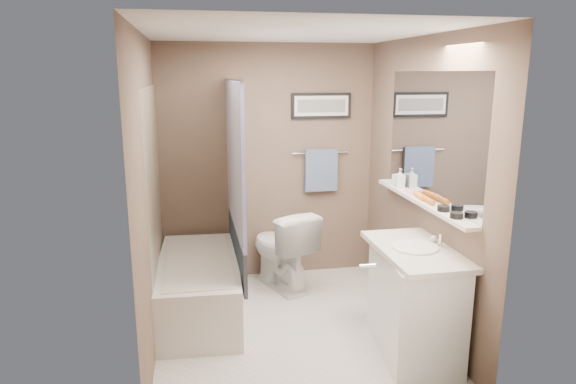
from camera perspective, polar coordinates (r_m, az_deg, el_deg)
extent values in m
plane|color=beige|center=(4.49, 0.37, -14.90)|extent=(2.50, 2.50, 0.00)
cube|color=white|center=(3.97, 0.42, 17.05)|extent=(2.20, 2.50, 0.04)
cube|color=brown|center=(5.25, -2.21, 3.16)|extent=(2.20, 0.04, 2.40)
cube|color=brown|center=(2.91, 5.11, -5.10)|extent=(2.20, 0.04, 2.40)
cube|color=brown|center=(4.00, -14.95, -0.44)|extent=(0.04, 2.50, 2.40)
cube|color=brown|center=(4.40, 14.34, 0.80)|extent=(0.04, 2.50, 2.40)
cube|color=tan|center=(4.54, -14.54, -1.45)|extent=(0.02, 1.55, 2.00)
cylinder|color=silver|center=(4.40, -6.12, 12.30)|extent=(0.02, 1.55, 0.02)
cube|color=silver|center=(4.46, -5.92, 3.92)|extent=(0.03, 1.45, 1.28)
cube|color=#233442|center=(4.66, -5.68, -6.09)|extent=(0.03, 1.45, 0.36)
cube|color=silver|center=(4.20, 15.64, 5.97)|extent=(0.02, 1.60, 1.00)
cube|color=silver|center=(4.27, 14.56, -0.96)|extent=(0.12, 1.60, 0.03)
cylinder|color=silver|center=(5.33, 3.68, 4.37)|extent=(0.60, 0.02, 0.02)
cube|color=#7D93B6|center=(5.34, 3.70, 2.43)|extent=(0.34, 0.05, 0.44)
cube|color=black|center=(5.30, 3.71, 9.54)|extent=(0.62, 0.02, 0.26)
cube|color=white|center=(5.28, 3.75, 9.53)|extent=(0.56, 0.00, 0.20)
cube|color=#595959|center=(5.28, 3.75, 9.53)|extent=(0.50, 0.00, 0.13)
cube|color=silver|center=(3.16, 14.85, -7.88)|extent=(0.80, 0.02, 2.00)
cylinder|color=silver|center=(3.08, 8.82, -8.13)|extent=(0.10, 0.02, 0.02)
cube|color=silver|center=(4.70, -9.83, -10.35)|extent=(0.77, 1.53, 0.50)
cube|color=silver|center=(4.61, -9.95, -7.50)|extent=(0.56, 1.36, 0.02)
imported|color=white|center=(5.14, -0.76, -6.26)|extent=(0.71, 0.90, 0.81)
cube|color=white|center=(4.11, 13.84, -11.86)|extent=(0.60, 0.95, 0.80)
cube|color=beige|center=(3.94, 14.04, -6.34)|extent=(0.54, 0.96, 0.04)
cylinder|color=white|center=(3.93, 13.93, -5.96)|extent=(0.34, 0.34, 0.01)
cylinder|color=silver|center=(4.00, 16.57, -5.15)|extent=(0.02, 0.02, 0.10)
sphere|color=white|center=(4.09, 15.92, -4.99)|extent=(0.05, 0.05, 0.05)
cylinder|color=black|center=(3.77, 18.22, -2.48)|extent=(0.09, 0.09, 0.04)
cylinder|color=black|center=(3.94, 16.89, -1.76)|extent=(0.09, 0.09, 0.04)
cylinder|color=#C45D1B|center=(4.16, 15.25, -0.84)|extent=(0.05, 0.22, 0.04)
cylinder|color=orange|center=(4.30, 14.36, -0.36)|extent=(0.07, 0.22, 0.04)
cube|color=#CC7CA4|center=(4.43, 13.57, -0.16)|extent=(0.04, 0.16, 0.01)
cylinder|color=white|center=(4.72, 11.92, 1.32)|extent=(0.08, 0.08, 0.10)
imported|color=#999999|center=(4.64, 12.33, 1.54)|extent=(0.08, 0.08, 0.17)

